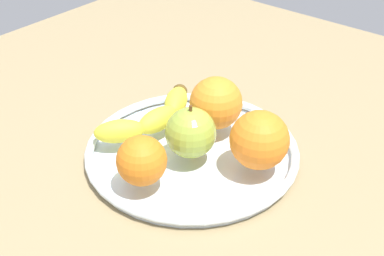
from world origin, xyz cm
name	(u,v)px	position (x,y,z in cm)	size (l,w,h in cm)	color
ground_plane	(192,167)	(0.00, 0.00, -2.00)	(116.04, 116.04, 4.00)	#94805A
fruit_bowl	(192,151)	(0.00, 0.00, 0.92)	(30.38, 30.38, 1.80)	silver
banana	(153,116)	(0.28, 7.72, 3.49)	(19.39, 7.80, 3.38)	yellow
apple	(191,133)	(-1.56, -1.06, 5.31)	(7.01, 7.01, 7.81)	#93AA3A
orange_back_right	(144,162)	(-9.99, -0.45, 5.05)	(6.51, 6.51, 6.51)	orange
orange_front_right	(259,140)	(2.33, -9.49, 5.77)	(7.94, 7.94, 7.94)	orange
orange_back_left	(216,103)	(6.23, 0.59, 5.71)	(7.81, 7.81, 7.81)	orange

